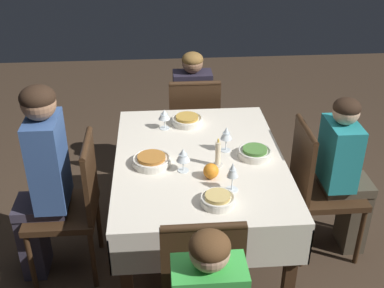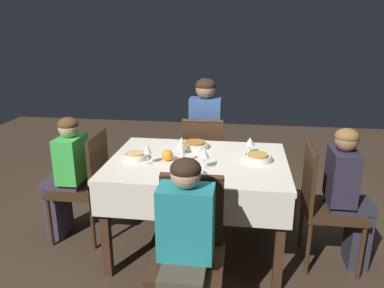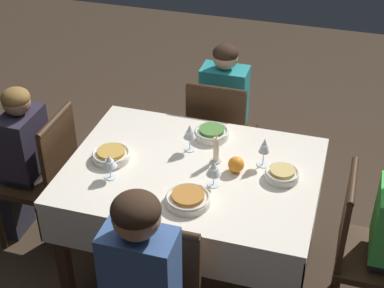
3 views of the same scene
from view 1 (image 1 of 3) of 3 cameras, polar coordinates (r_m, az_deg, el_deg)
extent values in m
plane|color=#3D2D21|center=(3.30, 0.77, -13.10)|extent=(8.00, 8.00, 0.00)
cube|color=silver|center=(2.85, 0.86, -1.88)|extent=(1.34, 0.99, 0.04)
cube|color=silver|center=(3.00, 10.26, -3.57)|extent=(1.34, 0.01, 0.22)
cube|color=silver|center=(2.92, -8.83, -4.40)|extent=(1.34, 0.01, 0.22)
cube|color=silver|center=(2.40, 2.33, -12.74)|extent=(0.01, 0.99, 0.22)
cube|color=silver|center=(3.50, -0.15, 1.92)|extent=(0.01, 0.99, 0.22)
cube|color=#3D2616|center=(2.69, 11.43, -15.15)|extent=(0.06, 0.06, 0.73)
cube|color=#3D2616|center=(3.62, 6.69, -1.93)|extent=(0.06, 0.06, 0.73)
cube|color=#3D2616|center=(2.62, -7.67, -16.33)|extent=(0.06, 0.06, 0.73)
cube|color=#3D2616|center=(3.56, -6.92, -2.48)|extent=(0.06, 0.06, 0.73)
cube|color=#382314|center=(3.05, -15.15, -7.75)|extent=(0.42, 0.42, 0.04)
cube|color=#382314|center=(2.88, -12.00, -3.85)|extent=(0.38, 0.03, 0.44)
cylinder|color=#382314|center=(2.77, -12.46, -0.01)|extent=(0.37, 0.04, 0.04)
cylinder|color=#382314|center=(3.36, -17.24, -9.09)|extent=(0.03, 0.03, 0.42)
cylinder|color=#382314|center=(3.09, -18.51, -13.23)|extent=(0.03, 0.03, 0.42)
cylinder|color=#382314|center=(3.30, -11.01, -9.03)|extent=(0.03, 0.03, 0.42)
cylinder|color=#382314|center=(3.02, -11.65, -13.28)|extent=(0.03, 0.03, 0.42)
cube|color=#382314|center=(2.24, 1.32, -14.24)|extent=(0.03, 0.38, 0.44)
cylinder|color=#382314|center=(2.09, 1.39, -9.84)|extent=(0.04, 0.37, 0.04)
cube|color=#382314|center=(3.23, 15.79, -5.51)|extent=(0.42, 0.42, 0.04)
cube|color=#382314|center=(3.04, 12.97, -2.02)|extent=(0.38, 0.03, 0.44)
cylinder|color=#382314|center=(2.94, 13.44, 1.67)|extent=(0.37, 0.04, 0.04)
cylinder|color=#382314|center=(3.30, 19.27, -10.38)|extent=(0.03, 0.03, 0.42)
cylinder|color=#382314|center=(3.56, 17.14, -6.74)|extent=(0.03, 0.03, 0.42)
cylinder|color=#382314|center=(3.18, 13.12, -11.03)|extent=(0.03, 0.03, 0.42)
cylinder|color=#382314|center=(3.45, 11.46, -7.18)|extent=(0.03, 0.03, 0.42)
cube|color=#382314|center=(3.89, 0.09, 1.92)|extent=(0.42, 0.42, 0.04)
cube|color=#382314|center=(3.61, 0.34, 3.92)|extent=(0.03, 0.38, 0.44)
cylinder|color=#382314|center=(3.52, 0.35, 7.18)|extent=(0.04, 0.37, 0.04)
cylinder|color=#382314|center=(4.17, 2.38, 0.31)|extent=(0.03, 0.03, 0.42)
cylinder|color=#382314|center=(4.15, -2.61, 0.13)|extent=(0.03, 0.03, 0.42)
cylinder|color=#382314|center=(3.86, 3.00, -2.28)|extent=(0.03, 0.03, 0.42)
cylinder|color=#382314|center=(3.83, -2.40, -2.50)|extent=(0.03, 0.03, 0.42)
cube|color=#383342|center=(3.22, -18.24, -10.80)|extent=(0.22, 0.14, 0.46)
cube|color=#383342|center=(3.04, -17.44, -7.01)|extent=(0.24, 0.31, 0.06)
cube|color=#38568E|center=(2.86, -16.67, -2.04)|extent=(0.30, 0.18, 0.55)
sphere|color=#9E7051|center=(2.70, -17.76, 4.62)|extent=(0.19, 0.19, 0.19)
ellipsoid|color=black|center=(2.69, -17.86, 5.26)|extent=(0.19, 0.19, 0.13)
sphere|color=#D6A884|center=(1.88, 2.11, -12.63)|extent=(0.16, 0.16, 0.16)
ellipsoid|color=brown|center=(1.86, 2.12, -11.99)|extent=(0.16, 0.16, 0.11)
cube|color=#4C4233|center=(3.42, 18.52, -8.19)|extent=(0.23, 0.14, 0.46)
cube|color=#4C4233|center=(3.24, 17.84, -4.64)|extent=(0.24, 0.31, 0.06)
cube|color=teal|center=(3.09, 17.04, -1.07)|extent=(0.30, 0.18, 0.42)
sphere|color=#D6A884|center=(2.97, 17.82, 3.67)|extent=(0.16, 0.16, 0.16)
ellipsoid|color=black|center=(2.95, 17.90, 4.16)|extent=(0.16, 0.16, 0.11)
cube|color=#282833|center=(4.16, -0.13, 0.59)|extent=(0.14, 0.22, 0.46)
cube|color=#282833|center=(3.97, -0.04, 3.32)|extent=(0.31, 0.24, 0.06)
cube|color=#282333|center=(3.80, 0.06, 5.78)|extent=(0.18, 0.30, 0.38)
sphere|color=#9E7051|center=(3.70, 0.06, 9.59)|extent=(0.16, 0.16, 0.16)
ellipsoid|color=brown|center=(3.69, 0.06, 10.00)|extent=(0.16, 0.16, 0.11)
cylinder|color=silver|center=(2.77, -4.81, -2.10)|extent=(0.22, 0.22, 0.04)
torus|color=silver|center=(2.76, -4.83, -1.71)|extent=(0.22, 0.22, 0.01)
cylinder|color=#B2702D|center=(2.76, -4.83, -1.60)|extent=(0.16, 0.16, 0.02)
cylinder|color=white|center=(2.72, -1.04, -3.14)|extent=(0.06, 0.06, 0.00)
cylinder|color=white|center=(2.70, -1.05, -2.54)|extent=(0.01, 0.01, 0.06)
cone|color=white|center=(2.66, -1.06, -1.26)|extent=(0.08, 0.08, 0.08)
cylinder|color=white|center=(2.67, -1.06, -1.54)|extent=(0.05, 0.05, 0.03)
cylinder|color=silver|center=(2.45, 3.05, -6.74)|extent=(0.18, 0.18, 0.04)
torus|color=silver|center=(2.44, 3.06, -6.32)|extent=(0.18, 0.18, 0.01)
cylinder|color=tan|center=(2.43, 3.07, -6.21)|extent=(0.13, 0.13, 0.02)
cylinder|color=white|center=(2.56, 4.73, -5.40)|extent=(0.07, 0.07, 0.00)
cylinder|color=white|center=(2.54, 4.77, -4.61)|extent=(0.01, 0.01, 0.08)
cone|color=white|center=(2.50, 4.85, -3.05)|extent=(0.06, 0.06, 0.08)
cylinder|color=white|center=(2.51, 4.83, -3.36)|extent=(0.04, 0.04, 0.04)
cylinder|color=silver|center=(2.87, 7.43, -1.16)|extent=(0.20, 0.20, 0.04)
torus|color=silver|center=(2.86, 7.46, -0.78)|extent=(0.20, 0.20, 0.01)
cylinder|color=#4C7F38|center=(2.85, 7.46, -0.67)|extent=(0.14, 0.14, 0.02)
cylinder|color=white|center=(2.92, 4.02, -0.74)|extent=(0.06, 0.06, 0.00)
cylinder|color=white|center=(2.90, 4.04, -0.05)|extent=(0.01, 0.01, 0.08)
cone|color=white|center=(2.86, 4.10, 1.32)|extent=(0.07, 0.07, 0.08)
cylinder|color=white|center=(2.87, 4.09, 1.04)|extent=(0.04, 0.04, 0.04)
cylinder|color=silver|center=(3.23, -0.59, 2.73)|extent=(0.21, 0.21, 0.04)
torus|color=silver|center=(3.22, -0.59, 3.08)|extent=(0.20, 0.20, 0.01)
cylinder|color=gold|center=(3.21, -0.59, 3.18)|extent=(0.15, 0.15, 0.02)
cylinder|color=white|center=(3.17, -3.26, 1.89)|extent=(0.07, 0.07, 0.00)
cylinder|color=white|center=(3.16, -3.28, 2.46)|extent=(0.01, 0.01, 0.07)
cone|color=white|center=(3.13, -3.31, 3.53)|extent=(0.08, 0.08, 0.07)
cylinder|color=white|center=(3.13, -3.30, 3.32)|extent=(0.05, 0.05, 0.03)
cylinder|color=beige|center=(2.76, 3.06, -2.48)|extent=(0.06, 0.06, 0.01)
cylinder|color=beige|center=(2.73, 3.10, -1.12)|extent=(0.03, 0.03, 0.14)
ellipsoid|color=#F9C64C|center=(2.68, 3.14, 0.40)|extent=(0.01, 0.01, 0.03)
sphere|color=orange|center=(2.63, 2.26, -3.22)|extent=(0.09, 0.09, 0.09)
camera|label=2|loc=(4.00, 43.19, 15.05)|focal=35.00mm
camera|label=3|loc=(2.81, -63.42, 23.13)|focal=55.00mm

